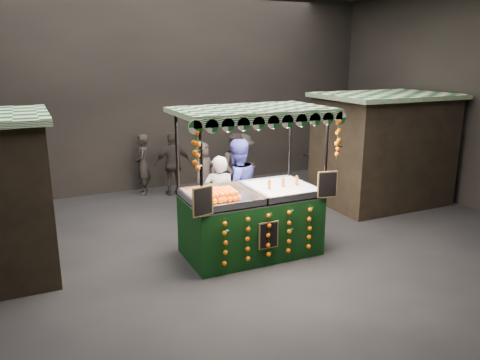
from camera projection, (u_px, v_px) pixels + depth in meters
name	position (u px, v px, depth m)	size (l,w,h in m)	color
ground	(241.00, 255.00, 8.32)	(12.00, 12.00, 0.00)	black
market_hall	(241.00, 59.00, 7.44)	(12.10, 10.10, 5.05)	black
neighbour_stall_right	(382.00, 148.00, 11.08)	(3.00, 2.20, 2.60)	black
juice_stall	(252.00, 211.00, 8.19)	(2.69, 1.58, 2.60)	black
vendor_grey	(219.00, 199.00, 8.82)	(0.70, 0.57, 1.66)	slate
vendor_blue	(237.00, 188.00, 9.08)	(1.00, 0.81, 1.91)	navy
shopper_0	(205.00, 181.00, 9.99)	(0.73, 0.65, 1.68)	#2B2423
shopper_1	(238.00, 169.00, 10.96)	(0.99, 0.87, 1.71)	#2D2724
shopper_2	(173.00, 164.00, 11.76)	(0.96, 0.48, 1.59)	#2D2724
shopper_3	(242.00, 167.00, 11.32)	(1.11, 1.21, 1.64)	black
shopper_5	(328.00, 161.00, 12.13)	(1.24, 1.49, 1.60)	black
shopper_6	(143.00, 165.00, 11.83)	(0.50, 0.64, 1.54)	#282421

